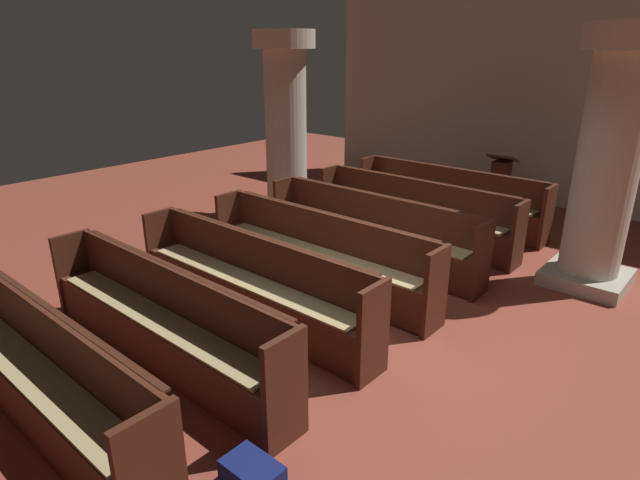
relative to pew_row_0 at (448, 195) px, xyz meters
name	(u,v)px	position (x,y,z in m)	size (l,w,h in m)	color
ground_plane	(361,319)	(0.91, -3.67, -0.51)	(19.20, 19.20, 0.00)	brown
back_wall	(566,84)	(0.91, 2.41, 1.74)	(10.00, 0.16, 4.50)	beige
pew_row_0	(448,195)	(0.00, 0.00, 0.00)	(3.37, 0.46, 0.96)	#4C2316
pew_row_1	(413,210)	(0.00, -1.12, 0.00)	(3.37, 0.46, 0.96)	#4C2316
pew_row_2	(371,228)	(0.00, -2.24, 0.00)	(3.37, 0.47, 0.96)	#4C2316
pew_row_3	(318,250)	(0.00, -3.37, 0.00)	(3.37, 0.46, 0.96)	#4C2316
pew_row_4	(250,279)	(0.00, -4.49, 0.00)	(3.37, 0.46, 0.96)	#4C2316
pew_row_5	(161,316)	(0.00, -5.61, 0.00)	(3.37, 0.47, 0.96)	#4C2316
pew_row_6	(37,369)	(0.00, -6.73, 0.00)	(3.37, 0.46, 0.96)	#4C2316
pillar_aisle_side	(609,158)	(2.54, -0.99, 1.13)	(1.04, 1.04, 3.15)	#B6AD9A
pillar_far_side	(286,123)	(-2.49, -1.36, 1.13)	(1.04, 1.04, 3.15)	#B6AD9A
lectern	(499,188)	(0.37, 1.25, -0.06)	(0.48, 0.45, 1.08)	#492215
kneeler_box_navy	(253,478)	(1.81, -6.11, -0.39)	(0.41, 0.27, 0.24)	navy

